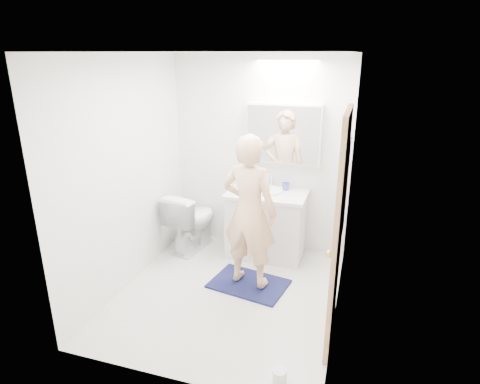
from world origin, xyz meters
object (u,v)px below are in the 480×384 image
at_px(toilet, 192,220).
at_px(medicine_cabinet, 284,133).
at_px(person, 249,212).
at_px(vanity_cabinet, 266,226).
at_px(soap_bottle_b, 258,181).
at_px(toilet_paper_roll, 279,375).
at_px(toothbrush_cup, 286,186).
at_px(soap_bottle_a, 250,178).

bearing_deg(toilet, medicine_cabinet, -153.03).
relative_size(medicine_cabinet, person, 0.54).
bearing_deg(medicine_cabinet, vanity_cabinet, -122.71).
distance_m(vanity_cabinet, toilet, 0.95).
bearing_deg(soap_bottle_b, vanity_cabinet, -48.70).
relative_size(medicine_cabinet, toilet, 1.14).
bearing_deg(toilet_paper_roll, soap_bottle_b, 109.25).
xyz_separation_m(vanity_cabinet, toilet, (-0.94, -0.11, -0.00)).
relative_size(toilet, toilet_paper_roll, 7.05).
height_order(medicine_cabinet, soap_bottle_b, medicine_cabinet).
bearing_deg(toilet_paper_roll, vanity_cabinet, 106.76).
bearing_deg(toothbrush_cup, medicine_cabinet, 139.22).
bearing_deg(soap_bottle_b, medicine_cabinet, 5.85).
bearing_deg(soap_bottle_b, soap_bottle_a, -162.24).
height_order(person, toothbrush_cup, person).
relative_size(vanity_cabinet, medicine_cabinet, 1.02).
height_order(soap_bottle_a, toothbrush_cup, soap_bottle_a).
bearing_deg(toilet, soap_bottle_b, -149.21).
relative_size(vanity_cabinet, soap_bottle_a, 3.74).
bearing_deg(soap_bottle_a, person, -74.61).
distance_m(medicine_cabinet, toilet, 1.58).
distance_m(soap_bottle_a, soap_bottle_b, 0.11).
distance_m(person, soap_bottle_b, 0.94).
xyz_separation_m(person, toothbrush_cup, (0.20, 0.91, 0.01)).
distance_m(person, toothbrush_cup, 0.93).
xyz_separation_m(vanity_cabinet, toilet_paper_roll, (0.60, -1.99, -0.34)).
xyz_separation_m(vanity_cabinet, soap_bottle_a, (-0.25, 0.15, 0.55)).
xyz_separation_m(vanity_cabinet, person, (-0.00, -0.75, 0.47)).
xyz_separation_m(toilet, toilet_paper_roll, (1.54, -1.87, -0.34)).
relative_size(medicine_cabinet, toothbrush_cup, 9.01).
height_order(soap_bottle_b, toilet_paper_roll, soap_bottle_b).
distance_m(soap_bottle_a, toothbrush_cup, 0.45).
distance_m(medicine_cabinet, toothbrush_cup, 0.64).
height_order(vanity_cabinet, person, person).
bearing_deg(vanity_cabinet, toothbrush_cup, 39.68).
distance_m(vanity_cabinet, toilet_paper_roll, 2.10).
height_order(medicine_cabinet, person, medicine_cabinet).
relative_size(toothbrush_cup, toilet_paper_roll, 0.89).
distance_m(soap_bottle_a, toilet_paper_roll, 2.47).
relative_size(vanity_cabinet, person, 0.56).
bearing_deg(person, soap_bottle_b, -70.37).
relative_size(person, toilet_paper_roll, 14.72).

